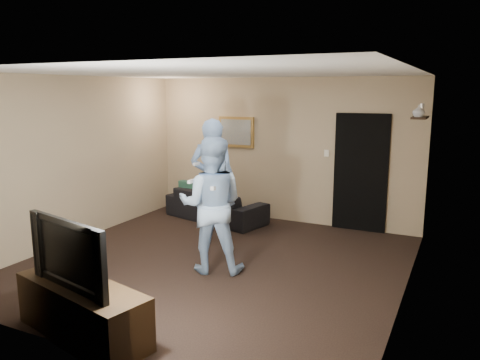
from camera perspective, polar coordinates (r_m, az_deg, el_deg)
The scene contains 19 objects.
ground at distance 6.65m, azimuth -3.02°, elevation -10.05°, with size 5.00×5.00×0.00m, color black.
ceiling at distance 6.21m, azimuth -3.27°, elevation 12.95°, with size 5.00×5.00×0.04m, color silver.
wall_back at distance 8.55m, azimuth 5.05°, elevation 3.63°, with size 5.00×0.04×2.60m, color tan.
wall_front at distance 4.34m, azimuth -19.44°, elevation -4.09°, with size 5.00×0.04×2.60m, color tan.
wall_left at distance 7.82m, azimuth -19.38°, elevation 2.37°, with size 0.04×5.00×2.60m, color tan.
wall_right at distance 5.55m, azimuth 20.04°, elevation -0.95°, with size 0.04×5.00×2.60m, color tan.
sofa at distance 8.69m, azimuth -2.96°, elevation -3.02°, with size 1.95×0.76×0.57m, color black.
throw_pillow at distance 8.94m, azimuth -6.28°, elevation -1.40°, with size 0.39×0.13×0.39m, color #174537.
painting_frame at distance 8.85m, azimuth -0.45°, elevation 5.88°, with size 0.72×0.05×0.57m, color olive.
painting_canvas at distance 8.83m, azimuth -0.52°, elevation 5.86°, with size 0.62×0.01×0.47m, color slate.
doorway at distance 8.16m, azimuth 14.48°, elevation 0.85°, with size 0.90×0.06×2.00m, color black.
light_switch at distance 8.26m, azimuth 10.51°, elevation 3.24°, with size 0.08×0.02×0.12m, color silver.
wall_shelf at distance 7.26m, azimuth 21.10°, elevation 7.13°, with size 0.20×0.60×0.03m, color black.
shelf_vase at distance 7.01m, azimuth 20.96°, elevation 7.85°, with size 0.16×0.16×0.17m, color #AFB0B4.
shelf_figurine at distance 7.44m, azimuth 21.28°, elevation 8.01°, with size 0.06×0.06×0.18m, color silver.
tv_console at distance 4.98m, azimuth -18.63°, elevation -14.96°, with size 1.57×0.50×0.56m, color black.
television at distance 4.75m, azimuth -19.09°, elevation -8.23°, with size 1.17×0.15×0.68m, color black.
wii_player_left at distance 7.30m, azimuth -3.34°, elevation -0.16°, with size 0.80×0.62×1.96m.
wii_player_right at distance 6.14m, azimuth -3.50°, elevation -3.03°, with size 1.06×0.95×1.80m.
Camera 1 is at (3.03, -5.42, 2.38)m, focal length 35.00 mm.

